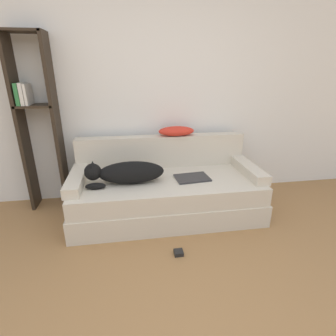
% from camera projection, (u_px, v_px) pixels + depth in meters
% --- Properties ---
extents(wall_back, '(8.16, 0.06, 2.70)m').
position_uv_depth(wall_back, '(147.00, 84.00, 2.99)').
color(wall_back, white).
rests_on(wall_back, ground_plane).
extents(couch, '(1.98, 0.91, 0.42)m').
position_uv_depth(couch, '(167.00, 196.00, 2.86)').
color(couch, beige).
rests_on(couch, ground_plane).
extents(couch_backrest, '(1.94, 0.15, 0.36)m').
position_uv_depth(couch_backrest, '(162.00, 151.00, 3.08)').
color(couch_backrest, beige).
rests_on(couch_backrest, couch).
extents(couch_arm_left, '(0.15, 0.72, 0.10)m').
position_uv_depth(couch_arm_left, '(77.00, 179.00, 2.63)').
color(couch_arm_left, beige).
rests_on(couch_arm_left, couch).
extents(couch_arm_right, '(0.15, 0.72, 0.10)m').
position_uv_depth(couch_arm_right, '(248.00, 169.00, 2.90)').
color(couch_arm_right, beige).
rests_on(couch_arm_right, couch).
extents(dog, '(0.79, 0.25, 0.24)m').
position_uv_depth(dog, '(126.00, 173.00, 2.62)').
color(dog, black).
rests_on(dog, couch).
extents(laptop, '(0.37, 0.28, 0.02)m').
position_uv_depth(laptop, '(192.00, 178.00, 2.77)').
color(laptop, '#2D2D30').
rests_on(laptop, couch).
extents(throw_pillow, '(0.41, 0.21, 0.11)m').
position_uv_depth(throw_pillow, '(176.00, 131.00, 3.00)').
color(throw_pillow, red).
rests_on(throw_pillow, couch_backrest).
extents(bookshelf, '(0.39, 0.26, 1.86)m').
position_uv_depth(bookshelf, '(37.00, 118.00, 2.76)').
color(bookshelf, '#2D2319').
rests_on(bookshelf, ground_plane).
extents(power_adapter, '(0.08, 0.08, 0.04)m').
position_uv_depth(power_adapter, '(179.00, 253.00, 2.28)').
color(power_adapter, black).
rests_on(power_adapter, ground_plane).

